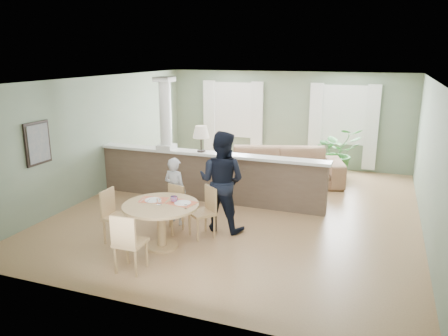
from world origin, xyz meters
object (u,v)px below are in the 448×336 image
at_px(child_person, 175,191).
at_px(houseplant, 337,152).
at_px(chair_near, 128,241).
at_px(chair_far_boy, 173,206).
at_px(man_person, 222,181).
at_px(chair_far_man, 205,209).
at_px(sofa, 280,167).
at_px(dining_table, 161,213).
at_px(chair_side, 114,213).

bearing_deg(child_person, houseplant, -108.47).
bearing_deg(houseplant, chair_near, -109.74).
distance_m(chair_far_boy, chair_near, 1.71).
bearing_deg(chair_far_boy, man_person, 35.88).
bearing_deg(man_person, chair_far_man, 70.42).
bearing_deg(child_person, chair_near, 107.37).
distance_m(sofa, chair_far_boy, 3.75).
relative_size(chair_near, man_person, 0.50).
relative_size(houseplant, dining_table, 1.05).
bearing_deg(chair_near, dining_table, -95.11).
relative_size(chair_far_man, child_person, 0.69).
xyz_separation_m(chair_far_boy, child_person, (-0.10, 0.31, 0.19)).
relative_size(dining_table, chair_near, 1.37).
distance_m(houseplant, dining_table, 5.95).
height_order(dining_table, man_person, man_person).
height_order(sofa, child_person, child_person).
xyz_separation_m(sofa, houseplant, (1.25, 1.20, 0.22)).
relative_size(houseplant, chair_far_boy, 1.58).
bearing_deg(chair_side, houseplant, -30.00).
relative_size(sofa, chair_side, 3.29).
height_order(chair_side, child_person, child_person).
bearing_deg(chair_far_boy, sofa, 84.60).
relative_size(chair_near, child_person, 0.71).
xyz_separation_m(chair_far_man, chair_near, (-0.55, -1.67, 0.01)).
relative_size(dining_table, chair_side, 1.37).
relative_size(dining_table, chair_far_boy, 1.51).
distance_m(dining_table, chair_far_boy, 0.77).
distance_m(chair_far_boy, man_person, 1.01).
xyz_separation_m(sofa, chair_side, (-1.92, -4.35, 0.07)).
xyz_separation_m(chair_far_man, chair_side, (-1.40, -0.76, 0.01)).
relative_size(chair_far_boy, chair_near, 0.91).
distance_m(dining_table, chair_far_man, 0.87).
xyz_separation_m(child_person, man_person, (0.93, 0.04, 0.28)).
bearing_deg(man_person, chair_side, 40.50).
height_order(sofa, houseplant, houseplant).
relative_size(chair_far_man, chair_near, 0.97).
height_order(chair_far_boy, chair_near, chair_near).
height_order(sofa, man_person, man_person).
height_order(houseplant, chair_far_boy, houseplant).
height_order(houseplant, dining_table, houseplant).
relative_size(chair_far_boy, child_person, 0.65).
distance_m(chair_far_boy, chair_far_man, 0.66).
bearing_deg(chair_near, chair_far_man, -110.20).
distance_m(dining_table, chair_near, 0.97).
height_order(chair_far_boy, chair_far_man, chair_far_man).
bearing_deg(man_person, child_person, 6.85).
xyz_separation_m(chair_near, chair_side, (-0.85, 0.91, -0.00)).
bearing_deg(child_person, dining_table, 115.54).
xyz_separation_m(chair_far_boy, chair_near, (0.11, -1.70, 0.05)).
bearing_deg(chair_side, child_person, -30.19).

